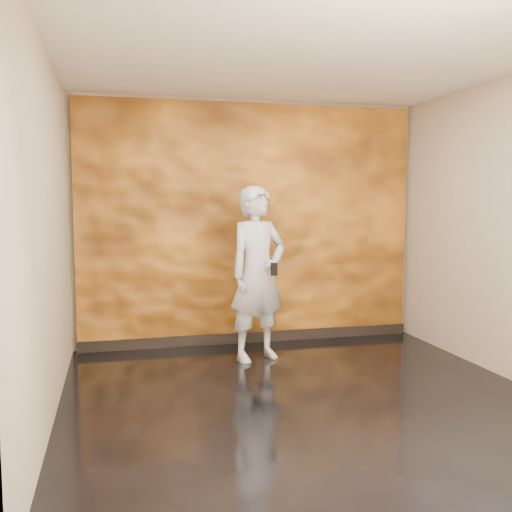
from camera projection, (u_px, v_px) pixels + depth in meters
room at (306, 231)px, 4.68m from camera, size 4.02×4.02×2.81m
feature_wall at (250, 224)px, 6.58m from camera, size 3.90×0.06×2.75m
baseboard at (251, 337)px, 6.66m from camera, size 3.90×0.04×0.12m
man at (258, 274)px, 5.88m from camera, size 0.77×0.63×1.80m
phone at (274, 269)px, 5.69m from camera, size 0.07×0.04×0.13m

